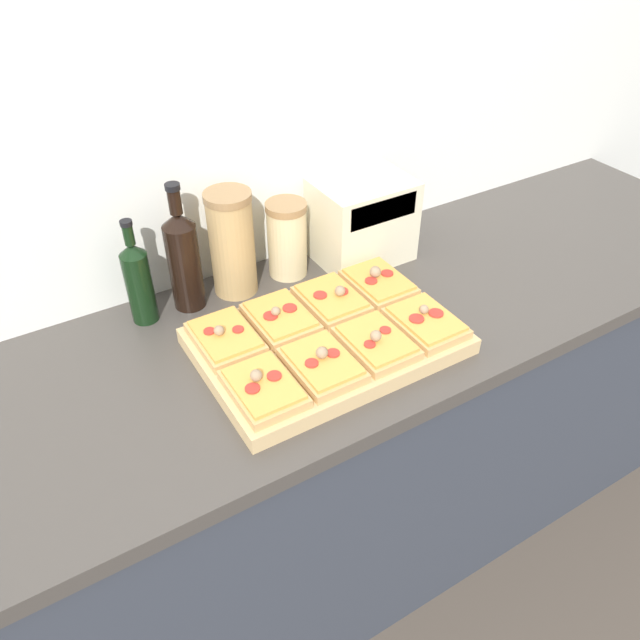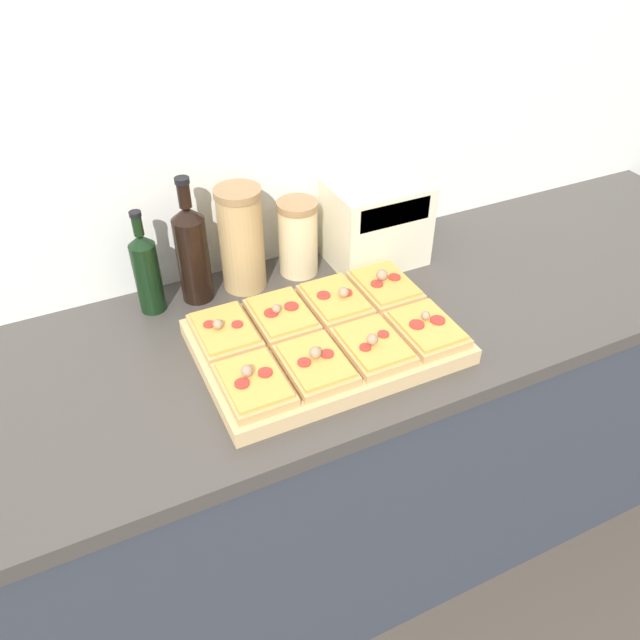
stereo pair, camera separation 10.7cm
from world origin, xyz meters
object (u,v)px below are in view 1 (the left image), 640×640
cutting_board (327,341)px  olive_oil_bottle (138,281)px  grain_jar_tall (232,243)px  toaster_oven (362,220)px  wine_bottle (184,259)px  grain_jar_short (287,239)px

cutting_board → olive_oil_bottle: olive_oil_bottle is taller
grain_jar_tall → toaster_oven: bearing=-5.0°
wine_bottle → grain_jar_short: wine_bottle is taller
toaster_oven → wine_bottle: bearing=176.3°
grain_jar_tall → grain_jar_short: grain_jar_tall is taller
olive_oil_bottle → toaster_oven: bearing=-3.0°
cutting_board → olive_oil_bottle: 0.45m
cutting_board → grain_jar_short: size_ratio=2.78×
grain_jar_tall → toaster_oven: 0.36m
cutting_board → olive_oil_bottle: size_ratio=2.13×
olive_oil_bottle → grain_jar_tall: bearing=-0.0°
wine_bottle → toaster_oven: 0.48m
wine_bottle → grain_jar_short: 0.27m
grain_jar_tall → grain_jar_short: bearing=-0.0°
grain_jar_short → toaster_oven: 0.21m
grain_jar_tall → toaster_oven: size_ratio=1.00×
grain_jar_short → toaster_oven: toaster_oven is taller
cutting_board → grain_jar_tall: size_ratio=2.09×
cutting_board → grain_jar_tall: bearing=103.7°
wine_bottle → grain_jar_short: size_ratio=1.59×
cutting_board → wine_bottle: (-0.20, 0.31, 0.11)m
grain_jar_tall → grain_jar_short: 0.15m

